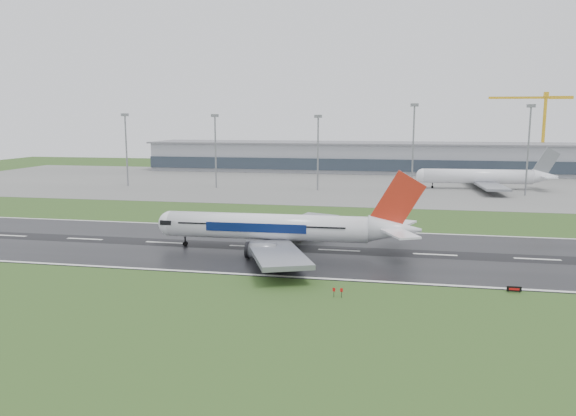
# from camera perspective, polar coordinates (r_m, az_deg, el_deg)

# --- Properties ---
(ground) EXTENTS (520.00, 520.00, 0.00)m
(ground) POSITION_cam_1_polar(r_m,az_deg,el_deg) (119.17, 5.32, -4.42)
(ground) COLOR #29491A
(ground) RESTS_ON ground
(runway) EXTENTS (400.00, 45.00, 0.10)m
(runway) POSITION_cam_1_polar(r_m,az_deg,el_deg) (119.16, 5.32, -4.40)
(runway) COLOR black
(runway) RESTS_ON ground
(apron) EXTENTS (400.00, 130.00, 0.08)m
(apron) POSITION_cam_1_polar(r_m,az_deg,el_deg) (242.19, 8.25, 2.45)
(apron) COLOR slate
(apron) RESTS_ON ground
(terminal) EXTENTS (240.00, 36.00, 15.00)m
(terminal) POSITION_cam_1_polar(r_m,az_deg,el_deg) (301.23, 8.84, 5.16)
(terminal) COLOR gray
(terminal) RESTS_ON ground
(main_airliner) EXTENTS (57.97, 55.31, 16.82)m
(main_airliner) POSITION_cam_1_polar(r_m,az_deg,el_deg) (117.28, -0.29, -0.36)
(main_airliner) COLOR white
(main_airliner) RESTS_ON runway
(parked_airliner) EXTENTS (58.75, 55.08, 16.45)m
(parked_airliner) POSITION_cam_1_polar(r_m,az_deg,el_deg) (235.49, 19.60, 3.85)
(parked_airliner) COLOR white
(parked_airliner) RESTS_ON apron
(tower_crane) EXTENTS (42.78, 5.10, 42.33)m
(tower_crane) POSITION_cam_1_polar(r_m,az_deg,el_deg) (324.77, 24.94, 7.12)
(tower_crane) COLOR gold
(tower_crane) RESTS_ON ground
(runway_sign) EXTENTS (2.31, 0.70, 1.04)m
(runway_sign) POSITION_cam_1_polar(r_m,az_deg,el_deg) (97.84, 22.36, -7.80)
(runway_sign) COLOR black
(runway_sign) RESTS_ON ground
(floodmast_0) EXTENTS (0.64, 0.64, 29.23)m
(floodmast_0) POSITION_cam_1_polar(r_m,az_deg,el_deg) (242.60, -16.38, 5.64)
(floodmast_0) COLOR gray
(floodmast_0) RESTS_ON ground
(floodmast_1) EXTENTS (0.64, 0.64, 28.86)m
(floodmast_1) POSITION_cam_1_polar(r_m,az_deg,el_deg) (227.36, -7.51, 5.68)
(floodmast_1) COLOR gray
(floodmast_1) RESTS_ON ground
(floodmast_2) EXTENTS (0.64, 0.64, 28.53)m
(floodmast_2) POSITION_cam_1_polar(r_m,az_deg,el_deg) (217.79, 3.11, 5.55)
(floodmast_2) COLOR gray
(floodmast_2) RESTS_ON ground
(floodmast_3) EXTENTS (0.64, 0.64, 32.71)m
(floodmast_3) POSITION_cam_1_polar(r_m,az_deg,el_deg) (215.75, 12.81, 5.86)
(floodmast_3) COLOR gray
(floodmast_3) RESTS_ON ground
(floodmast_4) EXTENTS (0.64, 0.64, 32.19)m
(floodmast_4) POSITION_cam_1_polar(r_m,az_deg,el_deg) (220.95, 23.60, 5.33)
(floodmast_4) COLOR gray
(floodmast_4) RESTS_ON ground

